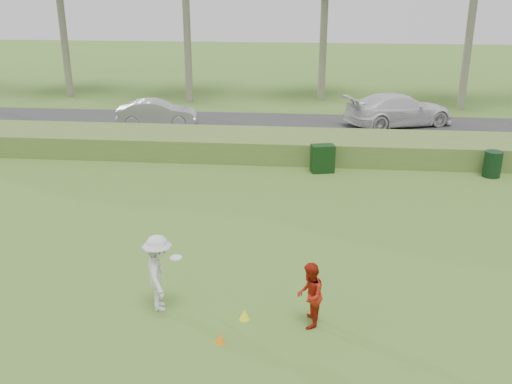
# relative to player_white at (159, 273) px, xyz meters

# --- Properties ---
(ground) EXTENTS (120.00, 120.00, 0.00)m
(ground) POSITION_rel_player_white_xyz_m (1.72, 0.21, -0.88)
(ground) COLOR #3F6A23
(ground) RESTS_ON ground
(reed_strip) EXTENTS (80.00, 3.00, 0.90)m
(reed_strip) POSITION_rel_player_white_xyz_m (1.72, 12.21, -0.43)
(reed_strip) COLOR #4E6F2C
(reed_strip) RESTS_ON ground
(park_road) EXTENTS (80.00, 6.00, 0.06)m
(park_road) POSITION_rel_player_white_xyz_m (1.72, 17.21, -0.85)
(park_road) COLOR #2D2D2D
(park_road) RESTS_ON ground
(player_white) EXTENTS (1.01, 1.28, 1.76)m
(player_white) POSITION_rel_player_white_xyz_m (0.00, 0.00, 0.00)
(player_white) COLOR silver
(player_white) RESTS_ON ground
(player_red) EXTENTS (0.59, 0.74, 1.44)m
(player_red) POSITION_rel_player_white_xyz_m (3.32, -0.34, -0.16)
(player_red) COLOR #A01D0D
(player_red) RESTS_ON ground
(cone_orange) EXTENTS (0.21, 0.21, 0.23)m
(cone_orange) POSITION_rel_player_white_xyz_m (1.54, -1.18, -0.77)
(cone_orange) COLOR orange
(cone_orange) RESTS_ON ground
(cone_yellow) EXTENTS (0.23, 0.23, 0.25)m
(cone_yellow) POSITION_rel_player_white_xyz_m (1.93, -0.27, -0.76)
(cone_yellow) COLOR #FFFB1A
(cone_yellow) RESTS_ON ground
(utility_cabinet) EXTENTS (0.96, 0.73, 1.07)m
(utility_cabinet) POSITION_rel_player_white_xyz_m (3.68, 10.21, -0.35)
(utility_cabinet) COLOR black
(utility_cabinet) RESTS_ON ground
(trash_bin) EXTENTS (0.74, 0.74, 0.98)m
(trash_bin) POSITION_rel_player_white_xyz_m (10.01, 10.29, -0.39)
(trash_bin) COLOR black
(trash_bin) RESTS_ON ground
(car_mid) EXTENTS (4.10, 1.99, 1.29)m
(car_mid) POSITION_rel_player_white_xyz_m (-4.57, 16.76, -0.18)
(car_mid) COLOR silver
(car_mid) RESTS_ON park_road
(car_right) EXTENTS (5.96, 4.23, 1.60)m
(car_right) POSITION_rel_player_white_xyz_m (7.56, 18.02, -0.02)
(car_right) COLOR silver
(car_right) RESTS_ON park_road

